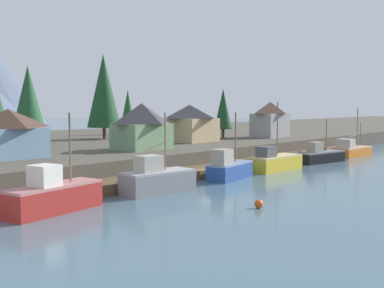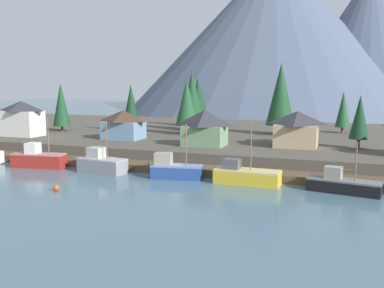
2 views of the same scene
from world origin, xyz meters
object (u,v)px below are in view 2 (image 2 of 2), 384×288
at_px(fishing_boat_blue, 175,170).
at_px(conifer_far_left, 192,97).
at_px(fishing_boat_black, 343,184).
at_px(conifer_near_right, 343,109).
at_px(house_white, 22,118).
at_px(conifer_mid_right, 360,117).
at_px(fishing_boat_grey, 102,164).
at_px(conifer_mid_left, 281,94).
at_px(conifer_near_left, 61,105).
at_px(conifer_centre, 131,105).
at_px(fishing_boat_yellow, 246,175).
at_px(house_green, 205,127).
at_px(house_blue, 123,124).
at_px(house_tan, 297,128).
at_px(conifer_back_left, 187,102).
at_px(fishing_boat_red, 38,159).
at_px(conifer_back_right, 198,99).
at_px(channel_buoy, 56,188).

distance_m(fishing_boat_blue, conifer_far_left, 36.20).
height_order(fishing_boat_black, conifer_near_right, conifer_near_right).
bearing_deg(house_white, conifer_mid_right, 4.57).
height_order(fishing_boat_grey, conifer_mid_left, conifer_mid_left).
xyz_separation_m(conifer_near_left, conifer_centre, (14.48, 3.60, -0.02)).
relative_size(fishing_boat_yellow, house_green, 1.23).
xyz_separation_m(house_blue, conifer_near_left, (-18.53, 7.07, 2.87)).
bearing_deg(house_tan, conifer_back_left, 158.69).
distance_m(fishing_boat_red, conifer_back_right, 43.71).
bearing_deg(fishing_boat_grey, channel_buoy, -79.82).
distance_m(house_blue, conifer_far_left, 19.29).
height_order(fishing_boat_yellow, conifer_mid_left, conifer_mid_left).
height_order(conifer_back_left, conifer_back_right, conifer_back_right).
height_order(fishing_boat_blue, house_tan, house_tan).
distance_m(fishing_boat_red, fishing_boat_black, 43.30).
height_order(fishing_boat_black, conifer_far_left, conifer_far_left).
bearing_deg(house_tan, conifer_mid_left, 108.55).
bearing_deg(conifer_back_left, house_white, -156.15).
bearing_deg(house_green, fishing_boat_blue, -88.81).
bearing_deg(fishing_boat_yellow, conifer_mid_left, 92.78).
bearing_deg(conifer_near_left, channel_buoy, -54.41).
height_order(conifer_near_right, channel_buoy, conifer_near_right).
bearing_deg(conifer_back_left, fishing_boat_blue, -72.70).
relative_size(house_tan, conifer_back_right, 0.62).
bearing_deg(conifer_centre, conifer_far_left, 32.15).
distance_m(fishing_boat_yellow, house_green, 17.13).
distance_m(fishing_boat_black, house_tan, 19.97).
height_order(conifer_back_right, conifer_far_left, conifer_far_left).
bearing_deg(house_white, fishing_boat_blue, -20.38).
relative_size(conifer_back_left, conifer_centre, 1.10).
height_order(house_white, conifer_mid_right, conifer_mid_right).
xyz_separation_m(conifer_near_right, conifer_back_right, (-31.56, 2.22, 1.57)).
bearing_deg(fishing_boat_blue, house_tan, 42.71).
bearing_deg(conifer_mid_right, fishing_boat_yellow, -126.20).
bearing_deg(conifer_mid_right, house_white, -175.43).
bearing_deg(conifer_back_left, fishing_boat_grey, -96.23).
xyz_separation_m(fishing_boat_black, channel_buoy, (-31.77, -10.76, -0.60)).
bearing_deg(house_green, fishing_boat_red, -148.24).
relative_size(house_white, conifer_back_right, 0.68).
distance_m(fishing_boat_yellow, conifer_mid_left, 33.48).
height_order(house_green, conifer_mid_right, conifer_mid_right).
relative_size(house_green, house_white, 0.90).
bearing_deg(house_green, house_blue, 170.15).
height_order(conifer_near_right, conifer_centre, conifer_centre).
bearing_deg(house_blue, conifer_near_right, 31.92).
distance_m(fishing_boat_yellow, channel_buoy, 23.10).
relative_size(conifer_mid_left, channel_buoy, 19.85).
relative_size(conifer_mid_left, conifer_back_right, 1.23).
distance_m(house_tan, channel_buoy, 38.06).
relative_size(house_green, house_tan, 0.98).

